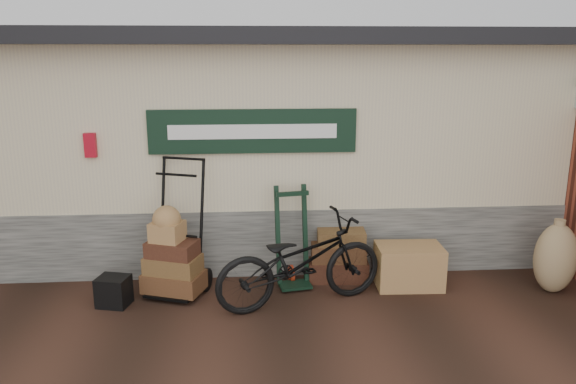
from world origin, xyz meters
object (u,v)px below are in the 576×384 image
at_px(porter_trolley, 179,225).
at_px(green_barrow, 292,237).
at_px(suitcase_stack, 338,254).
at_px(wicker_hamper, 409,266).
at_px(bicycle, 300,256).
at_px(black_trunk, 114,291).

xyz_separation_m(porter_trolley, green_barrow, (1.41, 0.07, -0.21)).
distance_m(suitcase_stack, wicker_hamper, 0.92).
bearing_deg(suitcase_stack, bicycle, -127.29).
relative_size(porter_trolley, black_trunk, 4.80).
distance_m(porter_trolley, bicycle, 1.56).
bearing_deg(wicker_hamper, porter_trolley, 178.39).
bearing_deg(bicycle, black_trunk, 69.39).
relative_size(suitcase_stack, bicycle, 0.37).
bearing_deg(bicycle, suitcase_stack, -54.47).
bearing_deg(bicycle, green_barrow, -12.80).
xyz_separation_m(green_barrow, suitcase_stack, (0.62, 0.17, -0.30)).
height_order(green_barrow, bicycle, green_barrow).
relative_size(green_barrow, suitcase_stack, 1.68).
relative_size(green_barrow, bicycle, 0.62).
height_order(suitcase_stack, black_trunk, suitcase_stack).
height_order(porter_trolley, green_barrow, porter_trolley).
relative_size(green_barrow, black_trunk, 3.64).
relative_size(suitcase_stack, black_trunk, 2.17).
bearing_deg(black_trunk, green_barrow, 11.88).
relative_size(porter_trolley, wicker_hamper, 2.07).
bearing_deg(bicycle, porter_trolley, 53.23).
distance_m(black_trunk, bicycle, 2.24).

